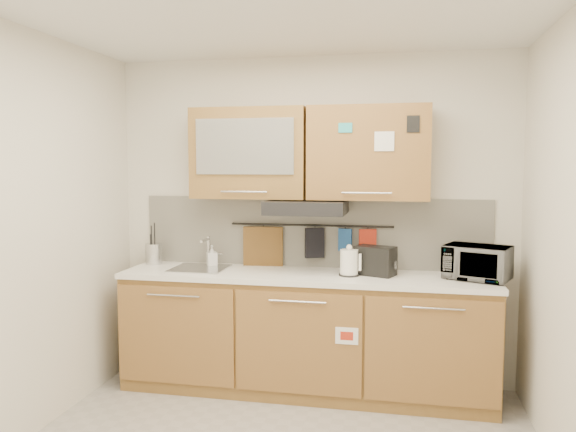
% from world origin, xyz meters
% --- Properties ---
extents(ceiling, '(3.20, 3.20, 0.00)m').
position_xyz_m(ceiling, '(0.00, 0.00, 2.60)').
color(ceiling, white).
rests_on(ceiling, wall_back).
extents(wall_back, '(3.20, 0.00, 3.20)m').
position_xyz_m(wall_back, '(0.00, 1.50, 1.30)').
color(wall_back, silver).
rests_on(wall_back, ground).
extents(wall_left, '(0.00, 3.00, 3.00)m').
position_xyz_m(wall_left, '(-1.60, 0.00, 1.30)').
color(wall_left, silver).
rests_on(wall_left, ground).
extents(base_cabinet, '(2.80, 0.64, 0.88)m').
position_xyz_m(base_cabinet, '(0.00, 1.19, 0.41)').
color(base_cabinet, olive).
rests_on(base_cabinet, floor).
extents(countertop, '(2.82, 0.62, 0.04)m').
position_xyz_m(countertop, '(0.00, 1.19, 0.90)').
color(countertop, white).
rests_on(countertop, base_cabinet).
extents(backsplash, '(2.80, 0.02, 0.56)m').
position_xyz_m(backsplash, '(0.00, 1.49, 1.20)').
color(backsplash, silver).
rests_on(backsplash, countertop).
extents(upper_cabinets, '(1.82, 0.37, 0.70)m').
position_xyz_m(upper_cabinets, '(-0.00, 1.32, 1.83)').
color(upper_cabinets, olive).
rests_on(upper_cabinets, wall_back).
extents(range_hood, '(0.60, 0.46, 0.10)m').
position_xyz_m(range_hood, '(0.00, 1.25, 1.42)').
color(range_hood, black).
rests_on(range_hood, upper_cabinets).
extents(sink, '(0.42, 0.40, 0.26)m').
position_xyz_m(sink, '(-0.85, 1.21, 0.92)').
color(sink, silver).
rests_on(sink, countertop).
extents(utensil_rail, '(1.30, 0.02, 0.02)m').
position_xyz_m(utensil_rail, '(0.00, 1.45, 1.26)').
color(utensil_rail, black).
rests_on(utensil_rail, backsplash).
extents(utensil_crock, '(0.15, 0.15, 0.34)m').
position_xyz_m(utensil_crock, '(-1.30, 1.34, 1.01)').
color(utensil_crock, silver).
rests_on(utensil_crock, countertop).
extents(kettle, '(0.17, 0.15, 0.24)m').
position_xyz_m(kettle, '(0.34, 1.17, 1.01)').
color(kettle, white).
rests_on(kettle, countertop).
extents(toaster, '(0.33, 0.26, 0.22)m').
position_xyz_m(toaster, '(0.52, 1.23, 1.03)').
color(toaster, black).
rests_on(toaster, countertop).
extents(microwave, '(0.52, 0.44, 0.24)m').
position_xyz_m(microwave, '(1.25, 1.22, 1.04)').
color(microwave, '#999999').
rests_on(microwave, countertop).
extents(soap_bottle, '(0.11, 0.11, 0.17)m').
position_xyz_m(soap_bottle, '(-0.79, 1.34, 1.00)').
color(soap_bottle, '#999999').
rests_on(soap_bottle, countertop).
extents(cutting_board, '(0.32, 0.05, 0.40)m').
position_xyz_m(cutting_board, '(-0.39, 1.44, 1.04)').
color(cutting_board, brown).
rests_on(cutting_board, utensil_rail).
extents(oven_mitt, '(0.11, 0.05, 0.18)m').
position_xyz_m(oven_mitt, '(0.28, 1.44, 1.15)').
color(oven_mitt, '#1F4C90').
rests_on(oven_mitt, utensil_rail).
extents(dark_pouch, '(0.16, 0.10, 0.24)m').
position_xyz_m(dark_pouch, '(0.03, 1.44, 1.12)').
color(dark_pouch, black).
rests_on(dark_pouch, utensil_rail).
extents(pot_holder, '(0.14, 0.06, 0.17)m').
position_xyz_m(pot_holder, '(0.45, 1.44, 1.16)').
color(pot_holder, '#B22917').
rests_on(pot_holder, utensil_rail).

